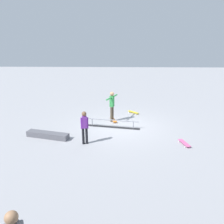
{
  "coord_description": "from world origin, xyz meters",
  "views": [
    {
      "loc": [
        0.05,
        11.08,
        4.28
      ],
      "look_at": [
        0.41,
        0.66,
        1.0
      ],
      "focal_mm": 35.42,
      "sensor_mm": 36.0,
      "label": 1
    }
  ],
  "objects": [
    {
      "name": "skate_ledge",
      "position": [
        3.41,
        1.61,
        0.13
      ],
      "size": [
        2.11,
        0.89,
        0.26
      ],
      "primitive_type": "cube",
      "rotation": [
        0.0,
        0.0,
        -0.25
      ],
      "color": "#595960",
      "rests_on": "ground_plane"
    },
    {
      "name": "ground_plane",
      "position": [
        0.0,
        0.0,
        0.0
      ],
      "size": [
        60.0,
        60.0,
        0.0
      ],
      "primitive_type": "plane",
      "color": "#9E9EA3"
    },
    {
      "name": "skateboard_main",
      "position": [
        0.38,
        -0.78,
        0.07
      ],
      "size": [
        0.43,
        0.82,
        0.09
      ],
      "rotation": [
        0.0,
        0.0,
        1.87
      ],
      "color": "orange",
      "rests_on": "ground_plane"
    },
    {
      "name": "loose_skateboard_pink",
      "position": [
        -2.82,
        2.14,
        0.07
      ],
      "size": [
        0.39,
        0.82,
        0.09
      ],
      "rotation": [
        0.0,
        0.0,
        1.81
      ],
      "color": "#E05993",
      "rests_on": "ground_plane"
    },
    {
      "name": "skater_main",
      "position": [
        0.47,
        -0.8,
        0.99
      ],
      "size": [
        0.6,
        1.3,
        1.71
      ],
      "rotation": [
        0.0,
        0.0,
        4.32
      ],
      "color": "brown",
      "rests_on": "ground_plane"
    },
    {
      "name": "loose_skateboard_yellow",
      "position": [
        -0.84,
        -2.32,
        0.07
      ],
      "size": [
        0.71,
        0.7,
        0.09
      ],
      "rotation": [
        0.0,
        0.0,
        2.37
      ],
      "color": "yellow",
      "rests_on": "ground_plane"
    },
    {
      "name": "bystander_purple_shirt",
      "position": [
        1.55,
        2.21,
        0.84
      ],
      "size": [
        0.34,
        0.22,
        1.49
      ],
      "rotation": [
        0.0,
        0.0,
        3.39
      ],
      "color": "black",
      "rests_on": "ground_plane"
    },
    {
      "name": "grind_rail",
      "position": [
        0.41,
        0.16,
        0.18
      ],
      "size": [
        2.93,
        0.74,
        0.42
      ],
      "rotation": [
        0.0,
        0.0,
        -0.17
      ],
      "color": "black",
      "rests_on": "ground_plane"
    }
  ]
}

